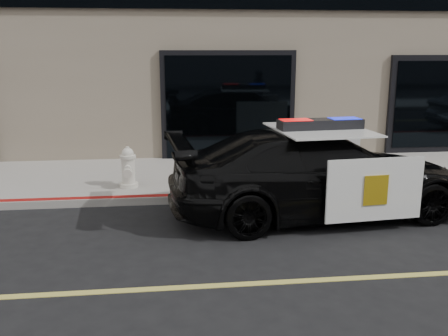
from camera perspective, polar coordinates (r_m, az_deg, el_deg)
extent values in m
plane|color=black|center=(6.96, 16.30, -11.94)|extent=(120.00, 120.00, 0.00)
cube|color=gray|center=(11.66, 6.42, -0.69)|extent=(60.00, 3.50, 0.15)
imported|color=black|center=(9.00, 10.70, -0.58)|extent=(3.09, 5.69, 1.54)
cube|color=white|center=(8.27, 16.88, -2.39)|extent=(1.64, 0.18, 1.03)
cube|color=white|center=(10.19, 11.03, 0.92)|extent=(1.64, 0.18, 1.03)
cube|color=white|center=(8.85, 10.92, 4.35)|extent=(1.70, 1.98, 0.03)
cube|color=gold|center=(8.24, 16.98, -2.45)|extent=(0.41, 0.05, 0.49)
cube|color=black|center=(8.83, 10.95, 4.92)|extent=(1.50, 0.51, 0.18)
cube|color=red|center=(8.67, 8.20, 4.95)|extent=(0.54, 0.38, 0.17)
cube|color=#0C19CC|center=(9.01, 13.60, 5.04)|extent=(0.54, 0.38, 0.17)
cylinder|color=silver|center=(10.43, -10.80, -1.90)|extent=(0.38, 0.38, 0.08)
cylinder|color=silver|center=(10.36, -10.88, -0.27)|extent=(0.28, 0.28, 0.53)
cylinder|color=silver|center=(10.29, -10.95, 1.28)|extent=(0.33, 0.33, 0.06)
sphere|color=silver|center=(10.28, -10.96, 1.62)|extent=(0.24, 0.24, 0.24)
cylinder|color=silver|center=(10.26, -10.99, 2.20)|extent=(0.07, 0.07, 0.07)
cylinder|color=silver|center=(10.51, -10.83, 0.36)|extent=(0.14, 0.13, 0.14)
cylinder|color=silver|center=(10.16, -10.97, -0.10)|extent=(0.14, 0.13, 0.14)
cylinder|color=silver|center=(10.15, -10.96, -0.55)|extent=(0.18, 0.15, 0.18)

